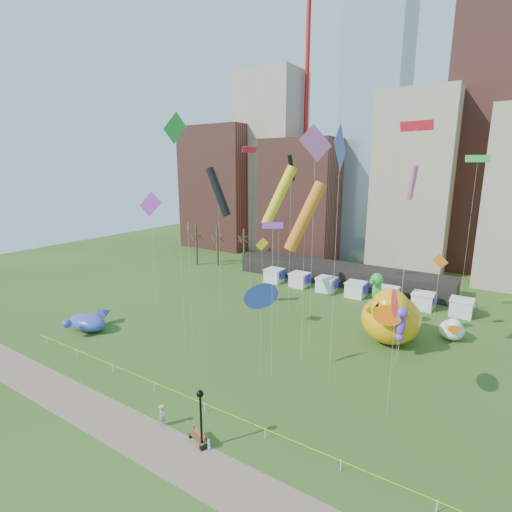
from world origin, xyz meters
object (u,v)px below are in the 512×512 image
Objects in this scene: seahorse_green at (377,288)px; seahorse_purple at (401,321)px; woman at (162,416)px; big_duck at (391,316)px; small_duck at (452,329)px; lamppost at (201,413)px; toddler at (209,444)px; park_bench at (199,437)px; whale_inflatable at (88,321)px.

seahorse_green is 7.85m from seahorse_purple.
big_duck is at bearing 59.70° from woman.
small_duck is 2.43× the size of woman.
lamppost is 4.82m from woman.
toddler is (0.48, 0.23, -2.55)m from lamppost.
big_duck reaches higher than lamppost.
small_duck reaches higher than park_bench.
seahorse_purple is 23.59m from lamppost.
seahorse_purple reaches higher than lamppost.
park_bench is (25.43, -8.23, -0.62)m from whale_inflatable.
small_duck is at bearing 33.57° from seahorse_green.
big_duck is 1.35× the size of whale_inflatable.
toddler is at bearing 26.14° from lamppost.
park_bench is 2.55m from lamppost.
seahorse_green is at bearing 66.47° from woman.
small_duck is 32.93m from park_bench.
park_bench is at bearing -164.54° from toddler.
toddler is (1.03, -0.08, -0.08)m from park_bench.
woman reaches higher than toddler.
small_duck reaches higher than whale_inflatable.
toddler is (-6.60, -25.16, -2.87)m from big_duck.
small_duck is at bearing 53.81° from woman.
seahorse_purple is 7.36× the size of toddler.
whale_inflatable is (-30.54, -19.64, -4.43)m from seahorse_green.
big_duck is 27.73m from woman.
small_duck is at bearing 87.08° from toddler.
big_duck is at bearing 91.28° from park_bench.
whale_inflatable is (-33.07, -16.84, -2.16)m from big_duck.
big_duck is 5.22× the size of park_bench.
big_duck is 12.04× the size of toddler.
seahorse_purple is at bearing 67.72° from lamppost.
park_bench is at bearing -23.35° from whale_inflatable.
lamppost is (-7.08, -25.39, -0.32)m from big_duck.
small_duck reaches higher than toddler.
toddler is (26.47, -8.31, -0.70)m from whale_inflatable.
toddler is at bearing -22.86° from whale_inflatable.
whale_inflatable is (-39.18, -21.69, -0.23)m from small_duck.
park_bench is 2.31× the size of toddler.
seahorse_green is 9.18× the size of toddler.
big_duck reaches higher than seahorse_purple.
lamppost is at bearing -9.01° from woman.
park_bench is at bearing -123.95° from small_duck.
whale_inflatable is 1.48× the size of lamppost.
seahorse_purple is 3.19× the size of park_bench.
small_duck is (6.11, 4.84, -1.94)m from big_duck.
big_duck is 2.41× the size of small_duck.
whale_inflatable is 27.75m from toddler.
seahorse_purple is at bearing 88.64° from toddler.
toddler is at bearing -78.02° from seahorse_green.
small_duck is at bearing 30.56° from big_duck.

